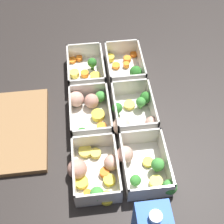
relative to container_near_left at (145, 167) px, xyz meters
name	(u,v)px	position (x,y,z in m)	size (l,w,h in m)	color
ground_plane	(112,116)	(0.19, 0.06, -0.02)	(4.00, 4.00, 0.00)	#282321
container_near_left	(145,167)	(0.00, 0.00, 0.00)	(0.17, 0.14, 0.06)	silver
container_near_center	(133,113)	(0.17, 0.00, 0.00)	(0.17, 0.14, 0.06)	silver
container_near_right	(126,67)	(0.37, -0.01, 0.00)	(0.17, 0.12, 0.06)	silver
container_far_left	(94,171)	(0.00, 0.13, 0.00)	(0.18, 0.14, 0.06)	silver
container_far_center	(89,109)	(0.20, 0.13, 0.00)	(0.17, 0.12, 0.06)	silver
container_far_right	(87,70)	(0.37, 0.12, 0.00)	(0.17, 0.12, 0.06)	silver
cutting_board	(16,130)	(0.16, 0.34, -0.02)	(0.28, 0.18, 0.02)	olive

